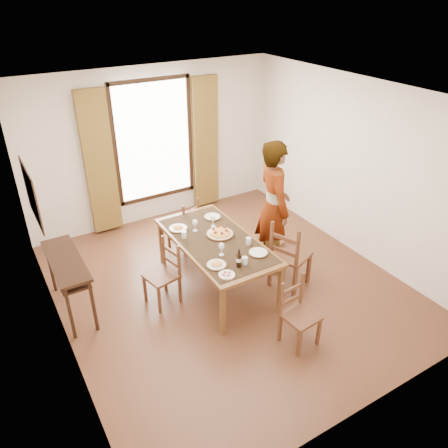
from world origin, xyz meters
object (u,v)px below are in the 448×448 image
man (273,207)px  pasta_platter (220,232)px  dining_table (216,243)px  console_table (67,267)px

man → pasta_platter: size_ratio=5.00×
dining_table → console_table: bearing=165.2°
dining_table → man: (0.97, 0.02, 0.30)m
console_table → dining_table: console_table is taller
man → pasta_platter: 0.88m
dining_table → pasta_platter: size_ratio=4.90×
dining_table → pasta_platter: 0.18m
pasta_platter → man: bearing=-4.7°
pasta_platter → dining_table: bearing=-143.0°
man → pasta_platter: bearing=99.1°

